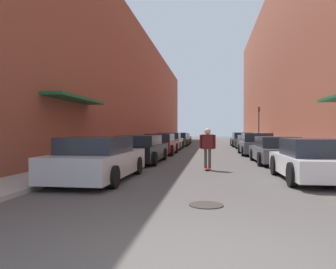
{
  "coord_description": "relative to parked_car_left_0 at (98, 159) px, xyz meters",
  "views": [
    {
      "loc": [
        0.23,
        -3.63,
        1.52
      ],
      "look_at": [
        -1.61,
        10.25,
        1.36
      ],
      "focal_mm": 35.0,
      "sensor_mm": 36.0,
      "label": 1
    }
  ],
  "objects": [
    {
      "name": "building_row_right",
      "position": [
        11.22,
        22.33,
        7.27
      ],
      "size": [
        4.9,
        56.76,
        15.83
      ],
      "color": "brown",
      "rests_on": "ground"
    },
    {
      "name": "parked_car_left_1",
      "position": [
        0.11,
        5.64,
        -0.01
      ],
      "size": [
        2.0,
        4.8,
        1.31
      ],
      "color": "black",
      "rests_on": "ground"
    },
    {
      "name": "parked_car_right_1",
      "position": [
        6.42,
        6.05,
        -0.04
      ],
      "size": [
        1.99,
        4.44,
        1.25
      ],
      "color": "#515459",
      "rests_on": "ground"
    },
    {
      "name": "curb_strip_right",
      "position": [
        8.32,
        22.33,
        -0.58
      ],
      "size": [
        1.8,
        56.76,
        0.12
      ],
      "color": "#A3A099",
      "rests_on": "ground"
    },
    {
      "name": "manhole_cover",
      "position": [
        3.35,
        -2.99,
        -0.63
      ],
      "size": [
        0.7,
        0.7,
        0.02
      ],
      "color": "#332D28",
      "rests_on": "ground"
    },
    {
      "name": "ground",
      "position": [
        3.22,
        16.66,
        -0.64
      ],
      "size": [
        124.87,
        124.87,
        0.0
      ],
      "primitive_type": "plane",
      "color": "#4C4947"
    },
    {
      "name": "curb_strip_left",
      "position": [
        -1.88,
        22.33,
        -0.58
      ],
      "size": [
        1.8,
        56.76,
        0.12
      ],
      "color": "#A3A099",
      "rests_on": "ground"
    },
    {
      "name": "parked_car_right_2",
      "position": [
        6.25,
        11.48,
        0.01
      ],
      "size": [
        2.03,
        4.17,
        1.38
      ],
      "color": "#515459",
      "rests_on": "ground"
    },
    {
      "name": "parked_car_right_0",
      "position": [
        6.47,
        0.67,
        -0.02
      ],
      "size": [
        1.91,
        4.0,
        1.29
      ],
      "color": "silver",
      "rests_on": "ground"
    },
    {
      "name": "traffic_light",
      "position": [
        8.09,
        23.44,
        1.77
      ],
      "size": [
        0.16,
        0.22,
        3.74
      ],
      "color": "#2D2D2D",
      "rests_on": "curb_strip_right"
    },
    {
      "name": "parked_car_right_4",
      "position": [
        6.37,
        22.48,
        0.02
      ],
      "size": [
        2.03,
        4.66,
        1.36
      ],
      "color": "#515459",
      "rests_on": "ground"
    },
    {
      "name": "parked_car_left_4",
      "position": [
        0.18,
        23.04,
        0.01
      ],
      "size": [
        2.02,
        4.22,
        1.34
      ],
      "color": "#515459",
      "rests_on": "ground"
    },
    {
      "name": "parked_car_left_3",
      "position": [
        0.03,
        17.1,
        0.02
      ],
      "size": [
        2.05,
        4.73,
        1.37
      ],
      "color": "#B7B7BC",
      "rests_on": "ground"
    },
    {
      "name": "building_row_left",
      "position": [
        -4.78,
        22.33,
        4.84
      ],
      "size": [
        4.9,
        56.76,
        10.96
      ],
      "color": "brown",
      "rests_on": "ground"
    },
    {
      "name": "parked_car_right_3",
      "position": [
        6.47,
        17.13,
        -0.06
      ],
      "size": [
        2.0,
        4.8,
        1.17
      ],
      "color": "#232326",
      "rests_on": "ground"
    },
    {
      "name": "skateboarder",
      "position": [
        3.31,
        3.08,
        0.35
      ],
      "size": [
        0.62,
        0.78,
        1.62
      ],
      "color": "#B2231E",
      "rests_on": "ground"
    },
    {
      "name": "parked_car_left_5",
      "position": [
        0.05,
        28.65,
        -0.02
      ],
      "size": [
        1.96,
        4.34,
        1.26
      ],
      "color": "#515459",
      "rests_on": "ground"
    },
    {
      "name": "parked_car_left_0",
      "position": [
        0.0,
        0.0,
        0.0
      ],
      "size": [
        2.01,
        4.65,
        1.33
      ],
      "color": "#B7B7BC",
      "rests_on": "ground"
    },
    {
      "name": "parked_car_left_2",
      "position": [
        0.16,
        11.2,
        0.0
      ],
      "size": [
        1.98,
        4.19,
        1.34
      ],
      "color": "maroon",
      "rests_on": "ground"
    }
  ]
}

